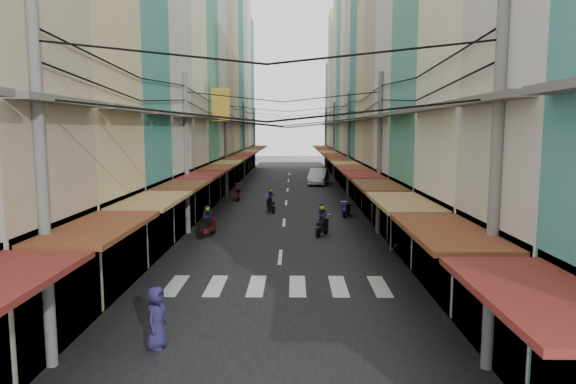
# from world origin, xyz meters

# --- Properties ---
(ground) EXTENTS (160.00, 160.00, 0.00)m
(ground) POSITION_xyz_m (0.00, 0.00, 0.00)
(ground) COLOR slate
(ground) RESTS_ON ground
(road) EXTENTS (10.00, 80.00, 0.02)m
(road) POSITION_xyz_m (0.00, 20.00, 0.01)
(road) COLOR black
(road) RESTS_ON ground
(sidewalk_left) EXTENTS (3.00, 80.00, 0.06)m
(sidewalk_left) POSITION_xyz_m (-6.50, 20.00, 0.03)
(sidewalk_left) COLOR slate
(sidewalk_left) RESTS_ON ground
(sidewalk_right) EXTENTS (3.00, 80.00, 0.06)m
(sidewalk_right) POSITION_xyz_m (6.50, 20.00, 0.03)
(sidewalk_right) COLOR slate
(sidewalk_right) RESTS_ON ground
(crosswalk) EXTENTS (7.55, 2.40, 0.01)m
(crosswalk) POSITION_xyz_m (-0.00, -6.00, 0.03)
(crosswalk) COLOR silver
(crosswalk) RESTS_ON ground
(building_row_left) EXTENTS (7.80, 67.67, 23.70)m
(building_row_left) POSITION_xyz_m (-7.92, 16.56, 9.78)
(building_row_left) COLOR silver
(building_row_left) RESTS_ON ground
(building_row_right) EXTENTS (7.80, 68.98, 22.59)m
(building_row_right) POSITION_xyz_m (7.92, 16.45, 9.41)
(building_row_right) COLOR teal
(building_row_right) RESTS_ON ground
(utility_poles) EXTENTS (10.20, 66.13, 8.20)m
(utility_poles) POSITION_xyz_m (0.00, 15.01, 6.59)
(utility_poles) COLOR slate
(utility_poles) RESTS_ON ground
(white_car) EXTENTS (5.80, 3.05, 1.95)m
(white_car) POSITION_xyz_m (2.93, 26.47, 0.00)
(white_car) COLOR silver
(white_car) RESTS_ON ground
(bicycle) EXTENTS (1.62, 0.94, 1.05)m
(bicycle) POSITION_xyz_m (5.54, -1.91, 0.00)
(bicycle) COLOR black
(bicycle) RESTS_ON ground
(moving_scooters) EXTENTS (7.91, 15.02, 1.62)m
(moving_scooters) POSITION_xyz_m (-0.79, 7.08, 0.49)
(moving_scooters) COLOR black
(moving_scooters) RESTS_ON ground
(parked_scooters) EXTENTS (12.77, 14.19, 0.99)m
(parked_scooters) POSITION_xyz_m (3.92, -3.96, 0.46)
(parked_scooters) COLOR black
(parked_scooters) RESTS_ON ground
(pedestrians) EXTENTS (13.57, 26.96, 2.20)m
(pedestrians) POSITION_xyz_m (-3.89, 4.18, 1.02)
(pedestrians) COLOR #271D27
(pedestrians) RESTS_ON ground
(market_umbrella) EXTENTS (2.54, 2.54, 2.68)m
(market_umbrella) POSITION_xyz_m (6.28, -5.93, 2.36)
(market_umbrella) COLOR #B2B2B7
(market_umbrella) RESTS_ON ground
(traffic_sign) EXTENTS (0.10, 0.65, 2.97)m
(traffic_sign) POSITION_xyz_m (4.78, -1.02, 2.17)
(traffic_sign) COLOR slate
(traffic_sign) RESTS_ON ground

